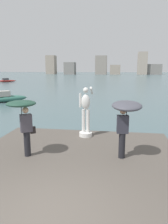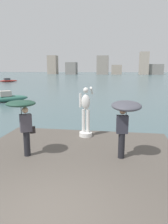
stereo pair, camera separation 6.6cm
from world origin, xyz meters
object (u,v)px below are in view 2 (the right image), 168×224
onlooker_right (125,114)px  boat_mid (8,81)px  onlooker_left (23,113)px  statue_white_figure (86,115)px  boat_near (8,98)px

onlooker_right → boat_mid: (-28.90, 45.80, -1.57)m
onlooker_left → boat_mid: size_ratio=0.45×
statue_white_figure → onlooker_right: statue_white_figure is taller
onlooker_left → boat_mid: 52.77m
onlooker_right → boat_mid: size_ratio=0.45×
onlooker_left → onlooker_right: onlooker_right is taller
onlooker_right → onlooker_left: bearing=-173.8°
statue_white_figure → boat_near: 15.14m
boat_mid → boat_near: bearing=-61.7°
boat_near → onlooker_left: bearing=-59.6°
onlooker_left → statue_white_figure: bearing=54.8°
statue_white_figure → onlooker_left: size_ratio=1.14×
statue_white_figure → boat_near: size_ratio=0.58×
onlooker_left → boat_mid: onlooker_left is taller
onlooker_left → boat_near: 16.19m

